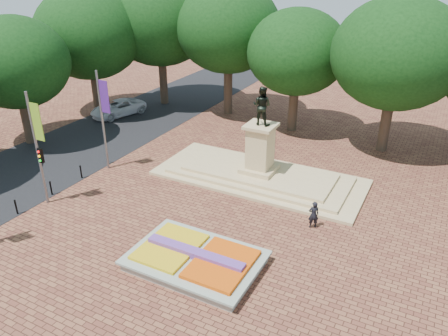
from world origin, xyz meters
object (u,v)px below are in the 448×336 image
Objects in this scene: flower_bed at (196,260)px; van at (118,108)px; pedestrian at (314,215)px; monument at (259,167)px.

van is (-18.14, 15.83, 0.35)m from flower_bed.
van is 3.21× the size of pedestrian.
van is at bearing -55.83° from pedestrian.
van is at bearing 161.19° from monument.
flower_bed is at bearing 24.28° from pedestrian.
flower_bed is at bearing -23.53° from van.
monument is 2.67× the size of van.
van is (-17.11, 5.83, -0.15)m from monument.
pedestrian is (22.14, -9.88, 0.09)m from van.
pedestrian reaches higher than van.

